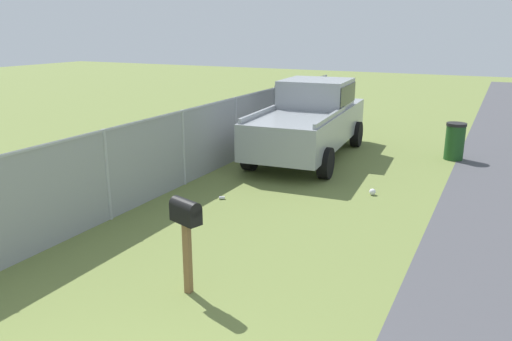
# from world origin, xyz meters

# --- Properties ---
(mailbox) EXTENTS (0.33, 0.49, 1.34)m
(mailbox) POSITION_xyz_m (3.41, 0.96, 1.06)
(mailbox) COLOR brown
(mailbox) RESTS_ON ground
(pickup_truck) EXTENTS (5.66, 2.54, 2.09)m
(pickup_truck) POSITION_xyz_m (11.31, 2.19, 1.11)
(pickup_truck) COLOR #93999E
(pickup_truck) RESTS_ON ground
(trash_bin) EXTENTS (0.53, 0.53, 1.01)m
(trash_bin) POSITION_xyz_m (12.67, -1.49, 0.51)
(trash_bin) COLOR #1E4C1E
(trash_bin) RESTS_ON ground
(fence_section) EXTENTS (17.23, 0.07, 1.73)m
(fence_section) POSITION_xyz_m (8.69, 3.81, 0.93)
(fence_section) COLOR #9EA3A8
(fence_section) RESTS_ON ground
(litter_can_midfield_a) EXTENTS (0.12, 0.14, 0.07)m
(litter_can_midfield_a) POSITION_xyz_m (6.93, 2.51, 0.03)
(litter_can_midfield_a) COLOR silver
(litter_can_midfield_a) RESTS_ON ground
(litter_bag_midfield_b) EXTENTS (0.14, 0.14, 0.14)m
(litter_bag_midfield_b) POSITION_xyz_m (8.64, -0.26, 0.07)
(litter_bag_midfield_b) COLOR silver
(litter_bag_midfield_b) RESTS_ON ground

